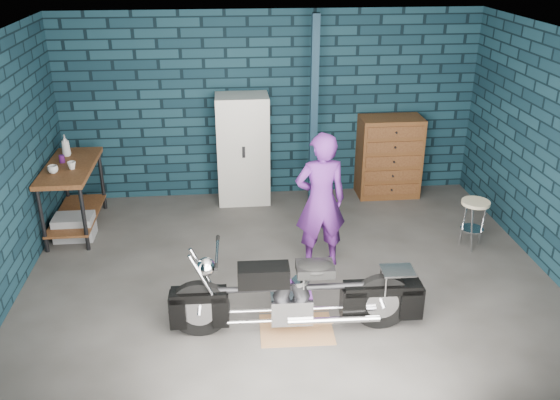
# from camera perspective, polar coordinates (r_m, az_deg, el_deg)

# --- Properties ---
(ground) EXTENTS (6.00, 6.00, 0.00)m
(ground) POSITION_cam_1_polar(r_m,az_deg,el_deg) (6.89, 0.85, -7.41)
(ground) COLOR #514E4C
(ground) RESTS_ON ground
(room_walls) EXTENTS (6.02, 5.01, 2.71)m
(room_walls) POSITION_cam_1_polar(r_m,az_deg,el_deg) (6.65, 0.42, 9.29)
(room_walls) COLOR #0D232D
(room_walls) RESTS_ON ground
(support_post) EXTENTS (0.10, 0.10, 2.70)m
(support_post) POSITION_cam_1_polar(r_m,az_deg,el_deg) (8.20, 3.26, 8.12)
(support_post) COLOR #122839
(support_post) RESTS_ON ground
(workbench) EXTENTS (0.60, 1.40, 0.91)m
(workbench) POSITION_cam_1_polar(r_m,az_deg,el_deg) (8.24, -19.20, 0.23)
(workbench) COLOR brown
(workbench) RESTS_ON ground
(drip_mat) EXTENTS (0.74, 0.57, 0.01)m
(drip_mat) POSITION_cam_1_polar(r_m,az_deg,el_deg) (6.07, 1.59, -12.33)
(drip_mat) COLOR #936440
(drip_mat) RESTS_ON ground
(motorcycle) EXTENTS (2.13, 0.63, 0.93)m
(motorcycle) POSITION_cam_1_polar(r_m,az_deg,el_deg) (5.80, 1.65, -8.65)
(motorcycle) COLOR black
(motorcycle) RESTS_ON ground
(person) EXTENTS (0.63, 0.44, 1.64)m
(person) POSITION_cam_1_polar(r_m,az_deg,el_deg) (6.80, 3.92, -0.10)
(person) COLOR #551F74
(person) RESTS_ON ground
(storage_bin) EXTENTS (0.50, 0.35, 0.31)m
(storage_bin) POSITION_cam_1_polar(r_m,az_deg,el_deg) (8.12, -19.17, -2.46)
(storage_bin) COLOR gray
(storage_bin) RESTS_ON ground
(locker) EXTENTS (0.74, 0.53, 1.58)m
(locker) POSITION_cam_1_polar(r_m,az_deg,el_deg) (8.55, -3.58, 4.87)
(locker) COLOR beige
(locker) RESTS_ON ground
(tool_chest) EXTENTS (0.90, 0.50, 1.20)m
(tool_chest) POSITION_cam_1_polar(r_m,az_deg,el_deg) (8.94, 10.47, 4.08)
(tool_chest) COLOR brown
(tool_chest) RESTS_ON ground
(shop_stool) EXTENTS (0.37, 0.37, 0.63)m
(shop_stool) POSITION_cam_1_polar(r_m,az_deg,el_deg) (7.76, 18.05, -2.23)
(shop_stool) COLOR beige
(shop_stool) RESTS_ON ground
(cup_a) EXTENTS (0.15, 0.15, 0.10)m
(cup_a) POSITION_cam_1_polar(r_m,az_deg,el_deg) (7.85, -21.01, 2.76)
(cup_a) COLOR beige
(cup_a) RESTS_ON workbench
(cup_b) EXTENTS (0.12, 0.12, 0.10)m
(cup_b) POSITION_cam_1_polar(r_m,az_deg,el_deg) (7.91, -19.41, 3.16)
(cup_b) COLOR beige
(cup_b) RESTS_ON workbench
(mug_purple) EXTENTS (0.07, 0.07, 0.10)m
(mug_purple) POSITION_cam_1_polar(r_m,az_deg,el_deg) (8.19, -20.26, 3.73)
(mug_purple) COLOR #591B6C
(mug_purple) RESTS_ON workbench
(bottle) EXTENTS (0.14, 0.14, 0.29)m
(bottle) POSITION_cam_1_polar(r_m,az_deg,el_deg) (8.39, -19.94, 4.96)
(bottle) COLOR gray
(bottle) RESTS_ON workbench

